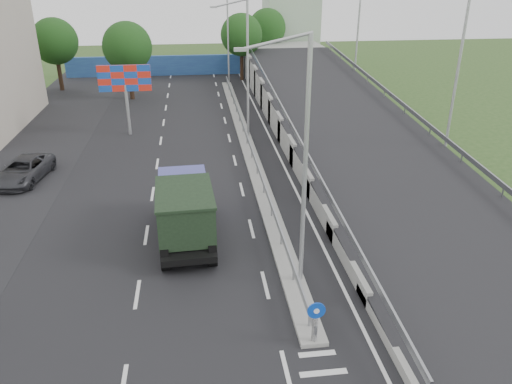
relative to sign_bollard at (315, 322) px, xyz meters
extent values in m
cube|color=black|center=(-3.00, 17.83, -1.03)|extent=(26.00, 90.00, 0.04)
cube|color=black|center=(-16.00, 17.83, -1.03)|extent=(8.00, 90.00, 0.05)
cube|color=gray|center=(0.00, 21.83, -0.93)|extent=(1.00, 44.00, 0.20)
cube|color=gray|center=(12.30, 21.83, 1.32)|extent=(0.10, 50.00, 0.32)
cube|color=gray|center=(2.80, 21.83, 1.32)|extent=(0.10, 50.00, 0.32)
cube|color=gray|center=(0.00, 21.83, -0.28)|extent=(0.08, 44.00, 0.32)
cylinder|color=gray|center=(0.00, 21.83, -0.53)|extent=(0.09, 0.09, 0.60)
cylinder|color=black|center=(0.00, 0.03, -0.23)|extent=(0.20, 0.20, 1.20)
cylinder|color=#0C3FBF|center=(0.00, -0.05, 0.52)|extent=(0.64, 0.05, 0.64)
cylinder|color=white|center=(0.00, -0.08, 0.52)|extent=(0.20, 0.03, 0.20)
cylinder|color=#B2B5B7|center=(0.30, 3.83, 4.17)|extent=(0.18, 0.18, 10.00)
cylinder|color=#B2B5B7|center=(-0.90, 3.83, 8.92)|extent=(2.57, 0.12, 0.66)
cube|color=#B2B5B7|center=(-2.10, 3.83, 8.67)|extent=(0.50, 0.18, 0.12)
cylinder|color=#B2B5B7|center=(0.30, 23.83, 4.17)|extent=(0.18, 0.18, 10.00)
cylinder|color=#B2B5B7|center=(-0.90, 23.83, 8.92)|extent=(2.57, 0.12, 0.66)
cube|color=#B2B5B7|center=(-2.10, 23.83, 8.67)|extent=(0.50, 0.18, 0.12)
cylinder|color=#B2B5B7|center=(0.30, 43.83, 4.17)|extent=(0.18, 0.18, 10.00)
cube|color=#274591|center=(-4.00, 49.83, 0.17)|extent=(30.00, 0.50, 2.40)
cube|color=#B2CCAD|center=(10.00, 57.83, 3.47)|extent=(7.00, 7.00, 9.00)
cylinder|color=#B2B5B7|center=(-9.00, 25.83, 0.97)|extent=(0.24, 0.24, 4.00)
cube|color=red|center=(-9.00, 25.83, 3.47)|extent=(4.00, 0.20, 2.00)
cylinder|color=black|center=(-10.00, 37.83, 0.97)|extent=(0.44, 0.44, 4.00)
sphere|color=#103D13|center=(-10.00, 37.83, 4.17)|extent=(4.80, 4.80, 4.80)
cylinder|color=black|center=(2.00, 45.83, 0.97)|extent=(0.44, 0.44, 4.00)
sphere|color=#103D13|center=(2.00, 45.83, 4.17)|extent=(4.80, 4.80, 4.80)
cylinder|color=black|center=(-18.00, 42.83, 0.97)|extent=(0.44, 0.44, 4.00)
sphere|color=#103D13|center=(-18.00, 42.83, 4.17)|extent=(4.80, 4.80, 4.80)
cylinder|color=black|center=(6.00, 52.83, 0.97)|extent=(0.44, 0.44, 4.00)
sphere|color=#103D13|center=(6.00, 52.83, 4.17)|extent=(4.80, 4.80, 4.80)
cylinder|color=black|center=(-5.63, 10.23, -0.46)|extent=(0.42, 1.17, 1.15)
cylinder|color=black|center=(-3.54, 10.33, -0.46)|extent=(0.42, 1.17, 1.15)
cylinder|color=black|center=(-5.59, 9.29, -0.46)|extent=(0.42, 1.17, 1.15)
cylinder|color=black|center=(-3.50, 9.39, -0.46)|extent=(0.42, 1.17, 1.15)
cylinder|color=black|center=(-5.41, 5.64, -0.46)|extent=(0.42, 1.17, 1.15)
cylinder|color=black|center=(-3.32, 5.74, -0.46)|extent=(0.42, 1.17, 1.15)
cube|color=black|center=(-4.48, 8.09, -0.30)|extent=(2.71, 6.59, 0.31)
cube|color=navy|center=(-4.60, 10.54, 0.74)|extent=(2.48, 1.79, 1.78)
cube|color=black|center=(-4.64, 11.35, 1.21)|extent=(1.99, 0.16, 0.73)
cube|color=black|center=(-4.64, 11.43, -0.35)|extent=(2.41, 0.27, 0.52)
cube|color=black|center=(-4.45, 7.46, 0.85)|extent=(2.70, 4.09, 1.88)
cube|color=black|center=(-4.45, 7.46, 1.84)|extent=(2.81, 4.20, 0.13)
imported|color=#323337|center=(-14.57, 16.97, -0.33)|extent=(3.10, 5.34, 1.40)
camera|label=1|loc=(-3.77, -13.53, 11.21)|focal=35.00mm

